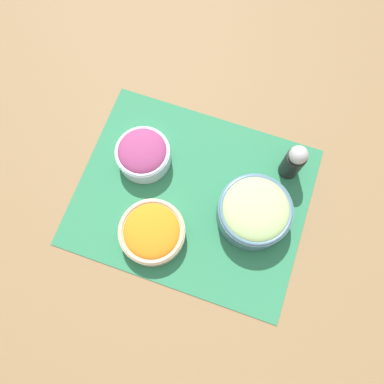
{
  "coord_description": "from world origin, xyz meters",
  "views": [
    {
      "loc": [
        -0.08,
        0.22,
        0.83
      ],
      "look_at": [
        0.0,
        0.0,
        0.03
      ],
      "focal_mm": 35.0,
      "sensor_mm": 36.0,
      "label": 1
    }
  ],
  "objects_px": {
    "onion_bowl": "(143,154)",
    "carrot_bowl": "(152,232)",
    "cucumber_bowl": "(254,212)",
    "pepper_shaker": "(294,161)"
  },
  "relations": [
    {
      "from": "carrot_bowl",
      "to": "cucumber_bowl",
      "type": "bearing_deg",
      "value": -150.49
    },
    {
      "from": "carrot_bowl",
      "to": "pepper_shaker",
      "type": "bearing_deg",
      "value": -134.92
    },
    {
      "from": "pepper_shaker",
      "to": "onion_bowl",
      "type": "bearing_deg",
      "value": 14.5
    },
    {
      "from": "cucumber_bowl",
      "to": "onion_bowl",
      "type": "xyz_separation_m",
      "value": [
        0.28,
        -0.05,
        -0.01
      ]
    },
    {
      "from": "cucumber_bowl",
      "to": "carrot_bowl",
      "type": "bearing_deg",
      "value": 29.51
    },
    {
      "from": "onion_bowl",
      "to": "carrot_bowl",
      "type": "xyz_separation_m",
      "value": [
        -0.08,
        0.16,
        -0.01
      ]
    },
    {
      "from": "cucumber_bowl",
      "to": "onion_bowl",
      "type": "bearing_deg",
      "value": -10.23
    },
    {
      "from": "onion_bowl",
      "to": "cucumber_bowl",
      "type": "bearing_deg",
      "value": 169.77
    },
    {
      "from": "cucumber_bowl",
      "to": "carrot_bowl",
      "type": "relative_size",
      "value": 1.11
    },
    {
      "from": "onion_bowl",
      "to": "carrot_bowl",
      "type": "relative_size",
      "value": 0.86
    }
  ]
}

